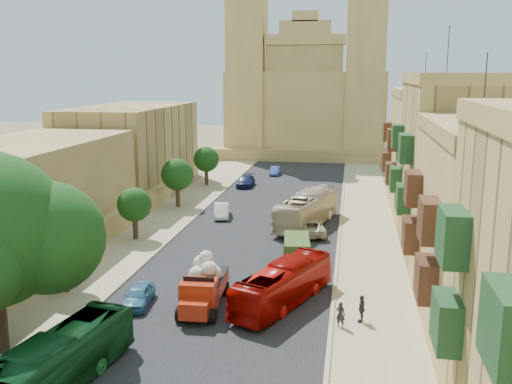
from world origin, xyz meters
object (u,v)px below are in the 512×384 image
(car_blue_b, at_px, (275,171))
(car_cream, at_px, (310,227))
(pedestrian_a, at_px, (341,314))
(car_dkblue, at_px, (246,181))
(bus_green_north, at_px, (56,364))
(car_white_b, at_px, (323,189))
(bus_red_east, at_px, (283,285))
(church, at_px, (307,98))
(olive_pickup, at_px, (297,250))
(street_tree_b, at_px, (134,205))
(street_tree_c, at_px, (177,175))
(car_blue_a, at_px, (138,295))
(street_tree_d, at_px, (206,159))
(street_tree_a, at_px, (64,245))
(red_truck, at_px, (204,285))
(bus_cream_east, at_px, (307,210))
(car_white_a, at_px, (221,211))
(pedestrian_c, at_px, (362,309))

(car_blue_b, bearing_deg, car_cream, -76.84)
(pedestrian_a, bearing_deg, car_dkblue, -52.77)
(bus_green_north, distance_m, car_white_b, 44.63)
(bus_red_east, distance_m, car_white_b, 32.45)
(church, distance_m, olive_pickup, 58.81)
(church, relative_size, street_tree_b, 8.18)
(church, bearing_deg, pedestrian_a, -83.80)
(car_blue_b, height_order, pedestrian_a, pedestrian_a)
(street_tree_c, distance_m, bus_red_east, 27.69)
(church, bearing_deg, bus_red_east, -86.55)
(olive_pickup, xyz_separation_m, car_blue_b, (-6.54, 36.14, -0.31))
(bus_green_north, xyz_separation_m, car_blue_b, (2.13, 55.72, -0.75))
(bus_green_north, relative_size, car_blue_a, 2.60)
(street_tree_d, relative_size, bus_red_east, 0.53)
(street_tree_a, bearing_deg, bus_green_north, -64.15)
(car_blue_a, xyz_separation_m, car_dkblue, (-0.38, 37.31, 0.05))
(car_dkblue, bearing_deg, olive_pickup, -72.85)
(street_tree_c, xyz_separation_m, bus_green_north, (5.33, -35.00, -2.13))
(red_truck, xyz_separation_m, car_dkblue, (-4.37, 37.01, -0.78))
(bus_cream_east, distance_m, car_white_a, 8.75)
(street_tree_d, bearing_deg, street_tree_c, -90.00)
(street_tree_b, bearing_deg, pedestrian_c, -36.05)
(bus_red_east, xyz_separation_m, car_blue_b, (-6.54, 44.52, -0.72))
(bus_cream_east, relative_size, car_white_b, 2.92)
(bus_red_east, height_order, car_white_b, bus_red_east)
(street_tree_d, height_order, car_blue_a, street_tree_d)
(church, relative_size, street_tree_c, 7.08)
(car_dkblue, bearing_deg, church, 79.69)
(street_tree_a, distance_m, bus_cream_east, 23.35)
(red_truck, relative_size, car_white_b, 1.52)
(church, xyz_separation_m, street_tree_c, (-10.00, -42.61, -6.08))
(car_white_b, bearing_deg, bus_red_east, 65.73)
(car_blue_a, bearing_deg, car_dkblue, 84.94)
(car_cream, bearing_deg, bus_cream_east, -90.94)
(car_dkblue, bearing_deg, pedestrian_a, -72.99)
(red_truck, height_order, car_blue_b, red_truck)
(bus_cream_east, xyz_separation_m, car_white_a, (-8.51, 1.86, -0.87))
(bus_green_north, xyz_separation_m, car_white_a, (0.16, 31.48, -0.64))
(street_tree_b, distance_m, bus_cream_east, 15.55)
(car_white_a, relative_size, car_white_b, 1.07)
(car_white_a, bearing_deg, street_tree_d, 97.16)
(car_white_b, xyz_separation_m, car_blue_b, (-7.23, 12.09, -0.09))
(car_blue_b, bearing_deg, bus_green_north, -92.66)
(street_tree_d, distance_m, car_blue_a, 37.83)
(street_tree_c, bearing_deg, olive_pickup, -47.76)
(street_tree_c, relative_size, bus_red_east, 0.56)
(red_truck, bearing_deg, street_tree_a, 173.59)
(street_tree_b, relative_size, car_blue_b, 1.33)
(church, bearing_deg, olive_pickup, -86.06)
(street_tree_b, height_order, bus_green_north, street_tree_b)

